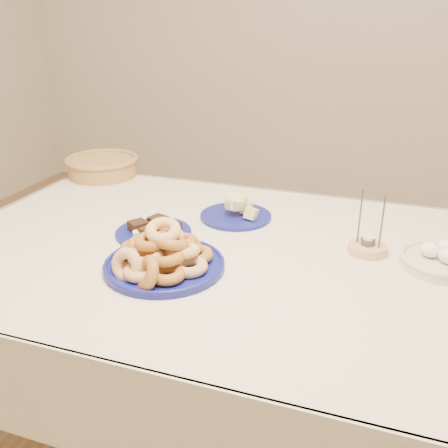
# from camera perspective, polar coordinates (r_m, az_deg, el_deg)

# --- Properties ---
(ground) EXTENTS (5.00, 5.00, 0.00)m
(ground) POSITION_cam_1_polar(r_m,az_deg,el_deg) (1.89, 0.55, -23.81)
(ground) COLOR olive
(ground) RESTS_ON ground
(dining_table) EXTENTS (1.71, 1.11, 0.75)m
(dining_table) POSITION_cam_1_polar(r_m,az_deg,el_deg) (1.49, 0.64, -6.60)
(dining_table) COLOR brown
(dining_table) RESTS_ON ground
(donut_platter) EXTENTS (0.42, 0.42, 0.15)m
(donut_platter) POSITION_cam_1_polar(r_m,az_deg,el_deg) (1.32, -7.08, -3.73)
(donut_platter) COLOR navy
(donut_platter) RESTS_ON dining_table
(melon_plate) EXTENTS (0.29, 0.29, 0.08)m
(melon_plate) POSITION_cam_1_polar(r_m,az_deg,el_deg) (1.64, 1.48, 1.67)
(melon_plate) COLOR navy
(melon_plate) RESTS_ON dining_table
(brownie_plate) EXTENTS (0.30, 0.30, 0.04)m
(brownie_plate) POSITION_cam_1_polar(r_m,az_deg,el_deg) (1.54, -8.05, -0.75)
(brownie_plate) COLOR navy
(brownie_plate) RESTS_ON dining_table
(wicker_basket) EXTENTS (0.37, 0.37, 0.08)m
(wicker_basket) POSITION_cam_1_polar(r_m,az_deg,el_deg) (2.14, -13.74, 6.49)
(wicker_basket) COLOR olive
(wicker_basket) RESTS_ON dining_table
(candle_holder) EXTENTS (0.13, 0.13, 0.18)m
(candle_holder) POSITION_cam_1_polar(r_m,az_deg,el_deg) (1.47, 16.07, -2.54)
(candle_holder) COLOR tan
(candle_holder) RESTS_ON dining_table
(egg_bowl) EXTENTS (0.26, 0.26, 0.07)m
(egg_bowl) POSITION_cam_1_polar(r_m,az_deg,el_deg) (1.45, 23.52, -3.78)
(egg_bowl) COLOR beige
(egg_bowl) RESTS_ON dining_table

